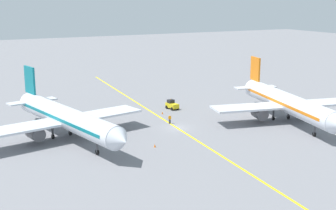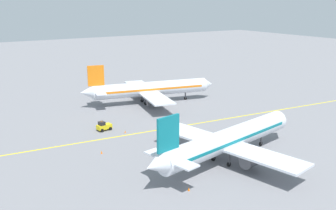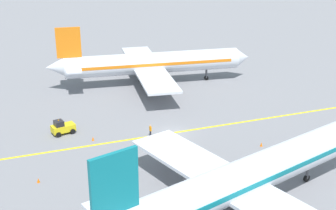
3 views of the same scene
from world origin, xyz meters
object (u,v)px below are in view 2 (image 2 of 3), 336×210
at_px(traffic_cone_near_nose, 231,130).
at_px(traffic_cone_by_wingtip, 189,189).
at_px(airplane_adjacent_stand, 228,140).
at_px(traffic_cone_mid_apron, 102,152).
at_px(airplane_at_gate, 149,89).
at_px(traffic_cone_far_edge, 125,132).
at_px(ground_crew_worker, 161,125).
at_px(baggage_tug_white, 104,126).

height_order(traffic_cone_near_nose, traffic_cone_by_wingtip, same).
height_order(airplane_adjacent_stand, traffic_cone_by_wingtip, airplane_adjacent_stand).
bearing_deg(traffic_cone_by_wingtip, traffic_cone_mid_apron, -165.63).
distance_m(airplane_at_gate, traffic_cone_by_wingtip, 49.08).
height_order(traffic_cone_mid_apron, traffic_cone_far_edge, same).
relative_size(ground_crew_worker, traffic_cone_by_wingtip, 3.05).
height_order(traffic_cone_near_nose, traffic_cone_far_edge, same).
height_order(traffic_cone_mid_apron, traffic_cone_by_wingtip, same).
relative_size(airplane_at_gate, traffic_cone_far_edge, 64.16).
height_order(airplane_adjacent_stand, traffic_cone_near_nose, airplane_adjacent_stand).
height_order(ground_crew_worker, traffic_cone_mid_apron, ground_crew_worker).
relative_size(airplane_at_gate, baggage_tug_white, 11.13).
bearing_deg(traffic_cone_by_wingtip, ground_crew_worker, 157.14).
height_order(ground_crew_worker, traffic_cone_near_nose, ground_crew_worker).
bearing_deg(traffic_cone_by_wingtip, traffic_cone_far_edge, 172.86).
xyz_separation_m(traffic_cone_near_nose, traffic_cone_by_wingtip, (16.48, -21.95, 0.00)).
relative_size(traffic_cone_mid_apron, traffic_cone_far_edge, 1.00).
bearing_deg(baggage_tug_white, airplane_adjacent_stand, 23.29).
xyz_separation_m(baggage_tug_white, traffic_cone_mid_apron, (11.46, -5.36, -0.63)).
distance_m(airplane_at_gate, baggage_tug_white, 23.75).
distance_m(traffic_cone_near_nose, traffic_cone_mid_apron, 27.06).
bearing_deg(traffic_cone_mid_apron, baggage_tug_white, 154.95).
xyz_separation_m(airplane_adjacent_stand, ground_crew_worker, (-19.78, -0.85, -2.80)).
bearing_deg(airplane_at_gate, ground_crew_worker, -23.43).
xyz_separation_m(airplane_at_gate, traffic_cone_by_wingtip, (45.03, -19.22, -3.43)).
bearing_deg(airplane_at_gate, traffic_cone_near_nose, 5.47).
distance_m(ground_crew_worker, traffic_cone_mid_apron, 16.53).
height_order(baggage_tug_white, traffic_cone_far_edge, baggage_tug_white).
xyz_separation_m(airplane_adjacent_stand, traffic_cone_by_wingtip, (5.25, -11.41, -3.43)).
height_order(airplane_adjacent_stand, traffic_cone_mid_apron, airplane_adjacent_stand).
relative_size(airplane_adjacent_stand, traffic_cone_by_wingtip, 64.20).
xyz_separation_m(airplane_at_gate, traffic_cone_far_edge, (17.97, -15.83, -3.43)).
relative_size(baggage_tug_white, traffic_cone_by_wingtip, 5.76).
height_order(airplane_at_gate, traffic_cone_mid_apron, airplane_at_gate).
distance_m(airplane_adjacent_stand, traffic_cone_mid_apron, 21.87).
relative_size(traffic_cone_mid_apron, traffic_cone_by_wingtip, 1.00).
height_order(airplane_at_gate, traffic_cone_by_wingtip, airplane_at_gate).
bearing_deg(traffic_cone_far_edge, traffic_cone_near_nose, 60.33).
bearing_deg(traffic_cone_mid_apron, traffic_cone_far_edge, 132.71).
bearing_deg(airplane_adjacent_stand, traffic_cone_far_edge, -159.82).
distance_m(traffic_cone_near_nose, traffic_cone_far_edge, 21.37).
bearing_deg(airplane_at_gate, traffic_cone_far_edge, -41.38).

